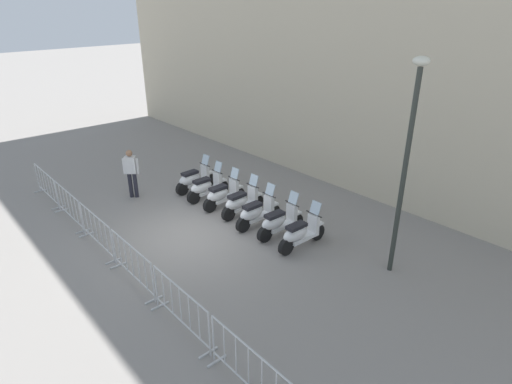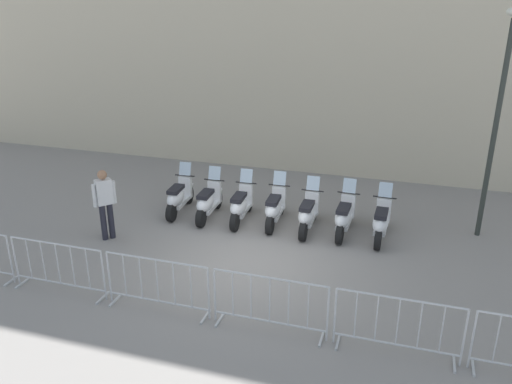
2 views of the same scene
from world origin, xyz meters
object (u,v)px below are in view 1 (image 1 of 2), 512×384
(barrier_segment_0, at_px, (46,186))
(street_lamp, at_px, (408,150))
(motorcycle_1, at_px, (206,187))
(barrier_segment_2, at_px, (97,231))
(motorcycle_3, at_px, (241,202))
(barrier_segment_5, at_px, (248,371))
(barrier_segment_3, at_px, (132,264))
(officer_near_row_end, at_px, (131,171))
(barrier_segment_1, at_px, (69,206))
(motorcycle_2, at_px, (222,194))
(motorcycle_6, at_px, (300,233))
(barrier_segment_4, at_px, (181,308))
(motorcycle_4, at_px, (257,213))
(motorcycle_0, at_px, (194,179))
(motorcycle_5, at_px, (279,222))

(barrier_segment_0, relative_size, street_lamp, 0.39)
(motorcycle_1, xyz_separation_m, barrier_segment_2, (0.21, -4.18, 0.07))
(barrier_segment_2, bearing_deg, motorcycle_3, 69.45)
(barrier_segment_0, distance_m, barrier_segment_5, 10.68)
(barrier_segment_3, distance_m, officer_near_row_end, 5.22)
(barrier_segment_1, distance_m, barrier_segment_2, 2.14)
(motorcycle_2, bearing_deg, motorcycle_3, -1.26)
(barrier_segment_1, bearing_deg, officer_near_row_end, 92.91)
(motorcycle_6, height_order, barrier_segment_4, motorcycle_6)
(barrier_segment_0, xyz_separation_m, barrier_segment_1, (2.12, -0.24, 0.00))
(street_lamp, bearing_deg, barrier_segment_1, -153.90)
(motorcycle_6, distance_m, street_lamp, 3.68)
(motorcycle_4, height_order, barrier_segment_0, motorcycle_4)
(motorcycle_2, height_order, officer_near_row_end, officer_near_row_end)
(motorcycle_2, xyz_separation_m, barrier_segment_3, (1.46, -4.36, 0.07))
(motorcycle_0, distance_m, barrier_segment_3, 5.61)
(barrier_segment_5, bearing_deg, motorcycle_1, 143.36)
(motorcycle_1, distance_m, officer_near_row_end, 2.63)
(barrier_segment_3, bearing_deg, barrier_segment_1, 173.60)
(street_lamp, bearing_deg, motorcycle_5, -170.05)
(motorcycle_1, height_order, barrier_segment_5, motorcycle_1)
(barrier_segment_1, distance_m, barrier_segment_3, 4.27)
(street_lamp, bearing_deg, motorcycle_6, -163.66)
(motorcycle_5, height_order, barrier_segment_4, motorcycle_5)
(motorcycle_2, bearing_deg, barrier_segment_1, -125.61)
(barrier_segment_2, relative_size, street_lamp, 0.39)
(motorcycle_0, bearing_deg, motorcycle_2, -7.98)
(motorcycle_4, height_order, barrier_segment_5, motorcycle_4)
(motorcycle_5, height_order, street_lamp, street_lamp)
(motorcycle_1, relative_size, officer_near_row_end, 1.00)
(motorcycle_1, height_order, street_lamp, street_lamp)
(motorcycle_3, bearing_deg, officer_near_row_end, -158.22)
(barrier_segment_0, xyz_separation_m, barrier_segment_3, (6.37, -0.71, 0.00))
(barrier_segment_4, height_order, street_lamp, street_lamp)
(motorcycle_2, distance_m, street_lamp, 6.45)
(barrier_segment_3, bearing_deg, motorcycle_1, 117.86)
(motorcycle_4, height_order, motorcycle_6, same)
(barrier_segment_0, height_order, barrier_segment_3, same)
(officer_near_row_end, bearing_deg, barrier_segment_0, -133.41)
(motorcycle_1, bearing_deg, motorcycle_4, -6.27)
(motorcycle_3, height_order, barrier_segment_4, motorcycle_3)
(motorcycle_4, bearing_deg, barrier_segment_1, -140.99)
(barrier_segment_3, bearing_deg, motorcycle_5, 74.48)
(motorcycle_4, relative_size, motorcycle_5, 1.00)
(motorcycle_0, bearing_deg, barrier_segment_2, -76.22)
(barrier_segment_1, height_order, barrier_segment_3, same)
(motorcycle_3, height_order, motorcycle_4, same)
(motorcycle_0, distance_m, barrier_segment_1, 4.26)
(motorcycle_3, xyz_separation_m, motorcycle_4, (0.85, -0.21, 0.00))
(motorcycle_1, relative_size, motorcycle_4, 1.00)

